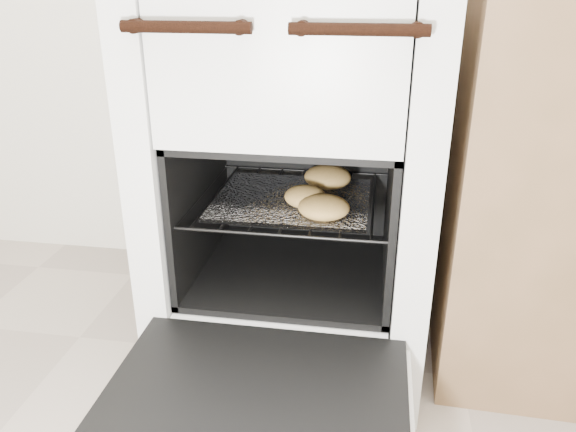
% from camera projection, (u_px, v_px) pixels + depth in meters
% --- Properties ---
extents(stove, '(0.61, 0.68, 0.94)m').
position_uv_depth(stove, '(298.00, 172.00, 1.35)').
color(stove, silver).
rests_on(stove, ground).
extents(oven_door, '(0.55, 0.43, 0.04)m').
position_uv_depth(oven_door, '(254.00, 405.00, 0.98)').
color(oven_door, black).
rests_on(oven_door, stove).
extents(oven_rack, '(0.45, 0.43, 0.01)m').
position_uv_depth(oven_rack, '(294.00, 198.00, 1.31)').
color(oven_rack, black).
rests_on(oven_rack, stove).
extents(foil_sheet, '(0.35, 0.31, 0.01)m').
position_uv_depth(foil_sheet, '(292.00, 199.00, 1.29)').
color(foil_sheet, white).
rests_on(foil_sheet, oven_rack).
extents(baked_rolls, '(0.17, 0.31, 0.05)m').
position_uv_depth(baked_rolls, '(321.00, 191.00, 1.25)').
color(baked_rolls, tan).
rests_on(baked_rolls, foil_sheet).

